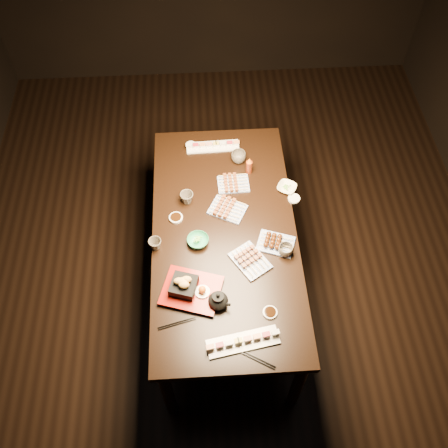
{
  "coord_description": "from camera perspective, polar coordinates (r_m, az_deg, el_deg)",
  "views": [
    {
      "loc": [
        -0.14,
        -1.78,
        3.32
      ],
      "look_at": [
        -0.03,
        0.02,
        0.77
      ],
      "focal_mm": 40.0,
      "sensor_mm": 36.0,
      "label": 1
    }
  ],
  "objects": [
    {
      "name": "chopsticks_se",
      "position": [
        2.74,
        3.5,
        -15.04
      ],
      "size": [
        0.22,
        0.14,
        0.01
      ],
      "primitive_type": null,
      "rotation": [
        0.0,
        0.0,
        -0.53
      ],
      "color": "black",
      "rests_on": "dining_table"
    },
    {
      "name": "teacup_mid_right",
      "position": [
        3.02,
        7.04,
        -2.98
      ],
      "size": [
        0.11,
        0.11,
        0.07
      ],
      "primitive_type": "imported",
      "rotation": [
        0.0,
        0.0,
        -0.23
      ],
      "color": "#50483E",
      "rests_on": "dining_table"
    },
    {
      "name": "tempura_tray",
      "position": [
        2.85,
        -3.79,
        -7.19
      ],
      "size": [
        0.39,
        0.35,
        0.12
      ],
      "primitive_type": null,
      "rotation": [
        0.0,
        0.0,
        -0.3
      ],
      "color": "black",
      "rests_on": "dining_table"
    },
    {
      "name": "yakitori_plate_right",
      "position": [
        2.98,
        3.02,
        -4.02
      ],
      "size": [
        0.27,
        0.29,
        0.06
      ],
      "primitive_type": null,
      "rotation": [
        0.0,
        0.0,
        -1.0
      ],
      "color": "#828EB6",
      "rests_on": "dining_table"
    },
    {
      "name": "sauce_dish_east",
      "position": [
        3.29,
        8.0,
        2.9
      ],
      "size": [
        0.11,
        0.11,
        0.01
      ],
      "primitive_type": "cylinder",
      "rotation": [
        0.0,
        0.0,
        -0.44
      ],
      "color": "white",
      "rests_on": "dining_table"
    },
    {
      "name": "sauce_dish_west",
      "position": [
        3.18,
        -5.52,
        0.71
      ],
      "size": [
        0.11,
        0.11,
        0.02
      ],
      "primitive_type": "cylinder",
      "rotation": [
        0.0,
        0.0,
        -0.38
      ],
      "color": "white",
      "rests_on": "dining_table"
    },
    {
      "name": "chopsticks_near",
      "position": [
        2.82,
        -5.41,
        -11.24
      ],
      "size": [
        0.21,
        0.07,
        0.01
      ],
      "primitive_type": null,
      "rotation": [
        0.0,
        0.0,
        0.25
      ],
      "color": "black",
      "rests_on": "dining_table"
    },
    {
      "name": "yakitori_plate_center",
      "position": [
        3.19,
        0.41,
        1.88
      ],
      "size": [
        0.27,
        0.25,
        0.06
      ],
      "primitive_type": null,
      "rotation": [
        0.0,
        0.0,
        -0.47
      ],
      "color": "#828EB6",
      "rests_on": "dining_table"
    },
    {
      "name": "ground",
      "position": [
        3.77,
        0.53,
        -6.95
      ],
      "size": [
        5.0,
        5.0,
        0.0
      ],
      "primitive_type": "plane",
      "color": "black",
      "rests_on": "ground"
    },
    {
      "name": "edamame_bowl_cream",
      "position": [
        3.34,
        7.19,
        4.14
      ],
      "size": [
        0.17,
        0.17,
        0.03
      ],
      "primitive_type": "imported",
      "rotation": [
        0.0,
        0.0,
        -0.54
      ],
      "color": "beige",
      "rests_on": "dining_table"
    },
    {
      "name": "sushi_platter_far",
      "position": [
        3.56,
        -1.3,
        9.02
      ],
      "size": [
        0.37,
        0.11,
        0.04
      ],
      "primitive_type": null,
      "rotation": [
        0.0,
        0.0,
        3.17
      ],
      "color": "white",
      "rests_on": "dining_table"
    },
    {
      "name": "sushi_platter_near",
      "position": [
        2.75,
        2.19,
        -13.18
      ],
      "size": [
        0.41,
        0.18,
        0.05
      ],
      "primitive_type": null,
      "rotation": [
        0.0,
        0.0,
        0.17
      ],
      "color": "white",
      "rests_on": "dining_table"
    },
    {
      "name": "teapot",
      "position": [
        2.81,
        -0.68,
        -8.62
      ],
      "size": [
        0.19,
        0.19,
        0.11
      ],
      "primitive_type": null,
      "rotation": [
        0.0,
        0.0,
        -0.54
      ],
      "color": "black",
      "rests_on": "dining_table"
    },
    {
      "name": "yakitori_plate_left",
      "position": [
        3.33,
        1.08,
        4.79
      ],
      "size": [
        0.21,
        0.16,
        0.05
      ],
      "primitive_type": null,
      "rotation": [
        0.0,
        0.0,
        0.04
      ],
      "color": "#828EB6",
      "rests_on": "dining_table"
    },
    {
      "name": "sauce_dish_se",
      "position": [
        2.85,
        5.28,
        -10.03
      ],
      "size": [
        0.1,
        0.1,
        0.01
      ],
      "primitive_type": "cylinder",
      "rotation": [
        0.0,
        0.0,
        -0.26
      ],
      "color": "white",
      "rests_on": "dining_table"
    },
    {
      "name": "teacup_far_right",
      "position": [
        3.46,
        1.67,
        7.66
      ],
      "size": [
        0.12,
        0.12,
        0.08
      ],
      "primitive_type": "imported",
      "rotation": [
        0.0,
        0.0,
        -0.18
      ],
      "color": "#50483E",
      "rests_on": "dining_table"
    },
    {
      "name": "sauce_dish_nw",
      "position": [
        3.59,
        -3.81,
        9.0
      ],
      "size": [
        0.08,
        0.08,
        0.01
      ],
      "primitive_type": "cylinder",
      "rotation": [
        0.0,
        0.0,
        -0.06
      ],
      "color": "white",
      "rests_on": "dining_table"
    },
    {
      "name": "condiment_bottle",
      "position": [
        3.37,
        2.89,
        6.71
      ],
      "size": [
        0.05,
        0.05,
        0.13
      ],
      "primitive_type": "cylinder",
      "rotation": [
        0.0,
        0.0,
        -0.18
      ],
      "color": "maroon",
      "rests_on": "dining_table"
    },
    {
      "name": "tsukune_plate",
      "position": [
        3.06,
        5.96,
        -2.05
      ],
      "size": [
        0.26,
        0.22,
        0.06
      ],
      "primitive_type": null,
      "rotation": [
        0.0,
        0.0,
        -0.34
      ],
      "color": "#828EB6",
      "rests_on": "dining_table"
    },
    {
      "name": "dining_table",
      "position": [
        3.43,
        0.05,
        -4.49
      ],
      "size": [
        1.33,
        1.97,
        0.75
      ],
      "primitive_type": "cube",
      "rotation": [
        0.0,
        0.0,
        -0.26
      ],
      "color": "black",
      "rests_on": "ground"
    },
    {
      "name": "teacup_far_left",
      "position": [
        3.23,
        -4.26,
        3.0
      ],
      "size": [
        0.12,
        0.12,
        0.08
      ],
      "primitive_type": "imported",
      "rotation": [
        0.0,
        0.0,
        -0.65
      ],
      "color": "#50483E",
      "rests_on": "dining_table"
    },
    {
      "name": "edamame_bowl_green",
      "position": [
        3.06,
        -3.0,
        -1.93
      ],
      "size": [
        0.18,
        0.18,
        0.04
      ],
      "primitive_type": "imported",
      "rotation": [
        0.0,
        0.0,
        -0.51
      ],
      "color": "#329964",
      "rests_on": "dining_table"
    },
    {
      "name": "teacup_near_left",
      "position": [
        3.05,
        -7.86,
        -2.3
      ],
      "size": [
        0.1,
        0.1,
        0.07
      ],
      "primitive_type": "imported",
      "rotation": [
        0.0,
        0.0,
        -0.34
      ],
      "color": "#50483E",
      "rests_on": "dining_table"
    }
  ]
}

